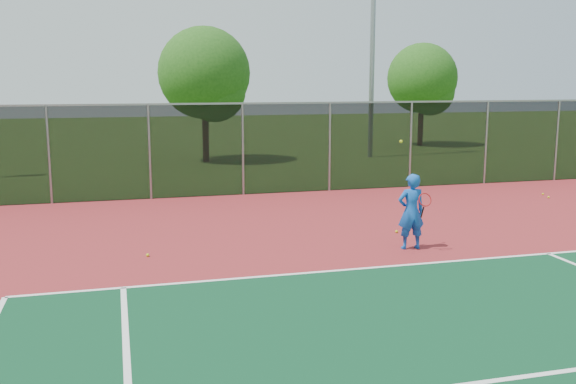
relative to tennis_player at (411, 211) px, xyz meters
name	(u,v)px	position (x,y,z in m)	size (l,w,h in m)	color
ground	(561,310)	(0.71, -4.21, -0.87)	(120.00, 120.00, 0.00)	#2E4E16
court_apron	(493,275)	(0.71, -2.21, -0.86)	(30.00, 20.00, 0.02)	maroon
fence_back	(330,146)	(0.71, 7.79, 0.69)	(30.00, 0.06, 3.03)	black
tennis_player	(411,211)	(0.00, 0.00, 0.00)	(0.64, 0.63, 2.45)	blue
practice_ball_0	(549,197)	(7.06, 4.56, -0.82)	(0.07, 0.07, 0.07)	#CBD318
practice_ball_1	(148,255)	(-5.75, 0.84, -0.82)	(0.07, 0.07, 0.07)	#CBD318
practice_ball_2	(543,194)	(7.25, 5.11, -0.82)	(0.07, 0.07, 0.07)	#CBD318
practice_ball_4	(397,231)	(0.34, 1.46, -0.82)	(0.07, 0.07, 0.07)	#CBD318
floodlight_n	(373,21)	(5.83, 16.63, 5.67)	(0.90, 0.40, 11.56)	gray
tree_back_left	(207,77)	(-2.15, 16.92, 3.02)	(4.22, 4.22, 6.20)	#321C12
tree_back_mid	(424,81)	(10.93, 21.13, 2.81)	(4.00, 4.00, 5.87)	#321C12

